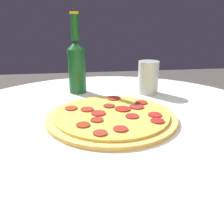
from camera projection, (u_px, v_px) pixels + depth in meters
The scene contains 4 objects.
table at pixel (112, 171), 0.72m from camera, with size 1.01×1.01×0.73m.
pizza at pixel (112, 116), 0.66m from camera, with size 0.34×0.34×0.02m.
beer_bottle at pixel (77, 64), 0.86m from camera, with size 0.06×0.06×0.27m.
drinking_glass at pixel (148, 77), 0.87m from camera, with size 0.07×0.07×0.11m.
Camera 1 is at (0.08, 0.60, 0.99)m, focal length 40.00 mm.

